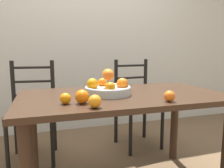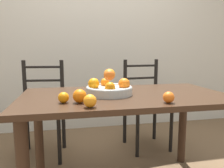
{
  "view_description": "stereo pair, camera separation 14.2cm",
  "coord_description": "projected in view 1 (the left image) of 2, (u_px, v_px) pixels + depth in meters",
  "views": [
    {
      "loc": [
        -0.54,
        -1.44,
        1.04
      ],
      "look_at": [
        -0.12,
        -0.09,
        0.83
      ],
      "focal_mm": 35.0,
      "sensor_mm": 36.0,
      "label": 1
    },
    {
      "loc": [
        -0.4,
        -1.47,
        1.04
      ],
      "look_at": [
        -0.12,
        -0.09,
        0.83
      ],
      "focal_mm": 35.0,
      "sensor_mm": 36.0,
      "label": 2
    }
  ],
  "objects": [
    {
      "name": "wall_back",
      "position": [
        85.0,
        32.0,
        2.86
      ],
      "size": [
        8.0,
        0.06,
        2.6
      ],
      "color": "beige",
      "rests_on": "ground_plane"
    },
    {
      "name": "dining_table",
      "position": [
        123.0,
        109.0,
        1.57
      ],
      "size": [
        1.45,
        0.8,
        0.74
      ],
      "color": "#382316",
      "rests_on": "ground_plane"
    },
    {
      "name": "fruit_bowl",
      "position": [
        108.0,
        87.0,
        1.52
      ],
      "size": [
        0.32,
        0.32,
        0.18
      ],
      "color": "#B2B7B2",
      "rests_on": "dining_table"
    },
    {
      "name": "orange_loose_0",
      "position": [
        65.0,
        99.0,
        1.25
      ],
      "size": [
        0.06,
        0.06,
        0.06
      ],
      "color": "orange",
      "rests_on": "dining_table"
    },
    {
      "name": "orange_loose_1",
      "position": [
        82.0,
        97.0,
        1.26
      ],
      "size": [
        0.08,
        0.08,
        0.08
      ],
      "color": "orange",
      "rests_on": "dining_table"
    },
    {
      "name": "orange_loose_2",
      "position": [
        95.0,
        101.0,
        1.16
      ],
      "size": [
        0.07,
        0.07,
        0.07
      ],
      "color": "orange",
      "rests_on": "dining_table"
    },
    {
      "name": "orange_loose_3",
      "position": [
        169.0,
        96.0,
        1.31
      ],
      "size": [
        0.07,
        0.07,
        0.07
      ],
      "color": "orange",
      "rests_on": "dining_table"
    },
    {
      "name": "chair_left",
      "position": [
        33.0,
        112.0,
        2.09
      ],
      "size": [
        0.46,
        0.44,
        0.95
      ],
      "rotation": [
        0.0,
        0.0,
        -0.1
      ],
      "color": "black",
      "rests_on": "ground_plane"
    },
    {
      "name": "chair_right",
      "position": [
        137.0,
        104.0,
        2.42
      ],
      "size": [
        0.46,
        0.44,
        0.95
      ],
      "rotation": [
        0.0,
        0.0,
        0.1
      ],
      "color": "black",
      "rests_on": "ground_plane"
    }
  ]
}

